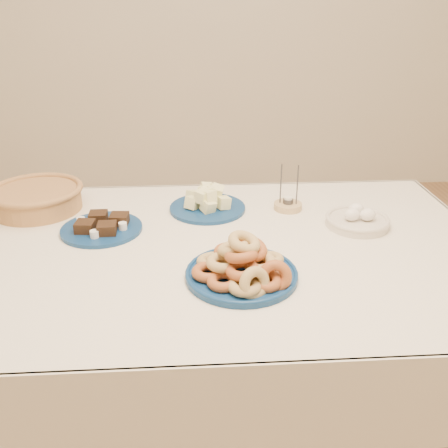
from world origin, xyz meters
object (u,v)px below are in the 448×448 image
(donut_platter, at_px, (243,267))
(egg_bowl, at_px, (357,220))
(melon_plate, at_px, (207,203))
(dining_table, at_px, (223,275))
(brownie_plate, at_px, (102,227))
(candle_holder, at_px, (288,205))
(wicker_basket, at_px, (37,197))

(donut_platter, bearing_deg, egg_bowl, 36.96)
(melon_plate, bearing_deg, egg_bowl, -18.76)
(melon_plate, relative_size, egg_bowl, 1.42)
(dining_table, xyz_separation_m, melon_plate, (-0.04, 0.29, 0.13))
(donut_platter, bearing_deg, melon_plate, 99.68)
(brownie_plate, bearing_deg, candle_holder, 12.34)
(candle_holder, bearing_deg, melon_plate, 177.56)
(dining_table, xyz_separation_m, egg_bowl, (0.47, 0.12, 0.13))
(melon_plate, height_order, brownie_plate, melon_plate)
(donut_platter, bearing_deg, dining_table, 102.18)
(dining_table, xyz_separation_m, donut_platter, (0.04, -0.20, 0.14))
(brownie_plate, height_order, wicker_basket, wicker_basket)
(brownie_plate, distance_m, candle_holder, 0.67)
(melon_plate, bearing_deg, brownie_plate, -156.39)
(dining_table, height_order, wicker_basket, wicker_basket)
(brownie_plate, xyz_separation_m, wicker_basket, (-0.26, 0.20, 0.03))
(brownie_plate, xyz_separation_m, egg_bowl, (0.86, -0.02, 0.01))
(dining_table, xyz_separation_m, wicker_basket, (-0.66, 0.33, 0.15))
(wicker_basket, distance_m, candle_holder, 0.92)
(melon_plate, xyz_separation_m, egg_bowl, (0.51, -0.17, -0.01))
(melon_plate, bearing_deg, donut_platter, -80.32)
(dining_table, relative_size, melon_plate, 4.90)
(dining_table, xyz_separation_m, brownie_plate, (-0.40, 0.14, 0.12))
(brownie_plate, height_order, candle_holder, candle_holder)
(melon_plate, xyz_separation_m, wicker_basket, (-0.62, 0.04, 0.02))
(melon_plate, height_order, egg_bowl, melon_plate)
(wicker_basket, xyz_separation_m, egg_bowl, (1.12, -0.21, -0.02))
(brownie_plate, xyz_separation_m, candle_holder, (0.65, 0.14, 0.00))
(wicker_basket, bearing_deg, brownie_plate, -37.13)
(egg_bowl, bearing_deg, melon_plate, 161.24)
(dining_table, height_order, candle_holder, candle_holder)
(donut_platter, distance_m, wicker_basket, 0.88)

